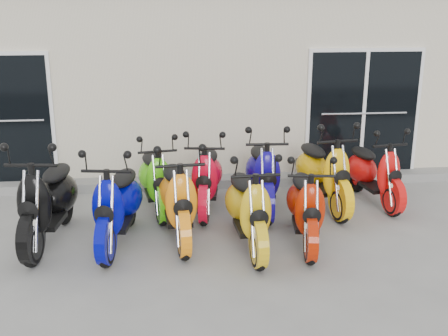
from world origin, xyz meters
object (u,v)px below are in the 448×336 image
Objects in this scene: scooter_front_orange_b at (248,197)px; scooter_back_extra at (375,164)px; scooter_front_blue at (117,193)px; scooter_front_red at (306,196)px; scooter_back_green at (155,170)px; scooter_back_blue at (263,165)px; scooter_back_yellow at (323,163)px; scooter_front_orange_a at (177,188)px; scooter_back_red at (207,168)px; scooter_front_black at (47,189)px.

scooter_back_extra is at bearing 29.70° from scooter_front_orange_b.
scooter_front_red is at bearing 3.70° from scooter_front_blue.
scooter_back_blue is (1.63, -0.08, 0.06)m from scooter_back_green.
scooter_back_blue is 0.98× the size of scooter_back_yellow.
scooter_front_orange_a reaches higher than scooter_front_red.
scooter_back_red is at bearing -11.26° from scooter_back_green.
scooter_front_orange_a is 1.01× the size of scooter_back_blue.
scooter_front_orange_a is at bearing -140.70° from scooter_back_blue.
scooter_back_extra is at bearing 25.58° from scooter_front_blue.
scooter_front_orange_b is 1.07× the size of scooter_back_green.
scooter_back_extra is at bearing 8.95° from scooter_back_red.
scooter_back_extra is (2.63, 0.03, -0.02)m from scooter_back_red.
scooter_front_black is at bearing -174.98° from scooter_back_yellow.
scooter_back_red is (2.16, 0.98, -0.08)m from scooter_front_black.
scooter_front_red is 1.99m from scooter_back_extra.
scooter_back_green is (-1.21, 1.44, -0.04)m from scooter_front_orange_b.
scooter_back_red is at bearing 171.88° from scooter_back_extra.
scooter_front_orange_a is 1.69m from scooter_front_red.
scooter_front_black is 3.37m from scooter_front_red.
scooter_back_red is (1.25, 1.13, -0.04)m from scooter_front_blue.
scooter_front_orange_b is 1.42m from scooter_back_blue.
scooter_front_orange_a is (0.78, 0.11, 0.01)m from scooter_front_blue.
scooter_front_orange_b reaches higher than scooter_back_green.
scooter_front_red is at bearing -43.79° from scooter_back_green.
scooter_back_extra is (2.20, 1.44, -0.04)m from scooter_front_orange_b.
scooter_back_blue is 1.09× the size of scooter_back_extra.
scooter_front_orange_b is at bearing -155.67° from scooter_back_extra.
scooter_back_red reaches higher than scooter_front_red.
scooter_back_red is at bearing 179.75° from scooter_back_blue.
scooter_front_red is at bearing -16.25° from scooter_front_orange_a.
scooter_front_blue is 1.68m from scooter_back_red.
scooter_back_blue is at bearing 111.93° from scooter_front_red.
scooter_back_blue is 0.93m from scooter_back_yellow.
scooter_front_blue is at bearing -2.17° from scooter_front_black.
scooter_back_green is at bearing 169.71° from scooter_back_yellow.
scooter_back_blue is (0.85, -0.05, 0.03)m from scooter_back_red.
scooter_back_red is (-0.43, 1.41, -0.02)m from scooter_front_orange_b.
scooter_front_blue is 1.25m from scooter_back_green.
scooter_front_black is at bearing -179.22° from scooter_front_red.
scooter_back_red reaches higher than scooter_back_green.
scooter_front_black is at bearing -147.30° from scooter_back_red.
scooter_front_orange_b reaches higher than scooter_back_extra.
scooter_front_orange_b is 1.03× the size of scooter_back_red.
scooter_front_black reaches higher than scooter_back_green.
scooter_back_extra is (3.09, 1.05, -0.07)m from scooter_front_orange_a.
scooter_front_red is (0.77, 0.06, -0.03)m from scooter_front_orange_b.
scooter_back_green is 2.56m from scooter_back_yellow.
scooter_front_black is at bearing 167.20° from scooter_front_orange_b.
scooter_front_blue reaches higher than scooter_back_blue.
scooter_back_blue is at bearing 31.53° from scooter_front_orange_a.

